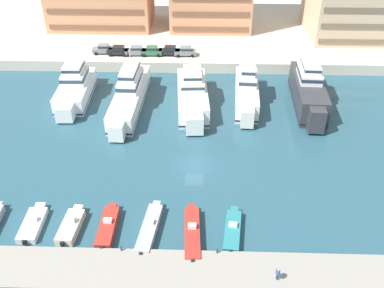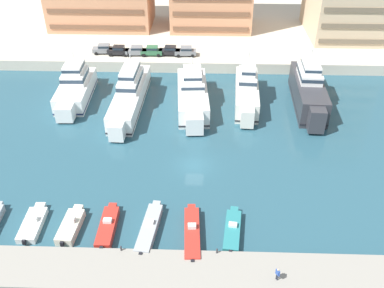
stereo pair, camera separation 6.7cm
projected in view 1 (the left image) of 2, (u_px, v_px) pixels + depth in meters
ground_plane at (194, 165)px, 57.64m from camera, size 400.00×400.00×0.00m
quay_promenade at (201, 9)px, 108.88m from camera, size 180.00×70.00×2.04m
pier_dock at (190, 273)px, 42.61m from camera, size 120.00×5.10×0.87m
yacht_white_far_left at (75, 88)px, 71.62m from camera, size 5.24×15.83×7.68m
yacht_white_left at (130, 93)px, 69.71m from camera, size 4.69×21.70×7.94m
yacht_white_mid_left at (192, 94)px, 69.55m from camera, size 5.76×18.04×7.63m
yacht_ivory_center_left at (247, 90)px, 70.32m from camera, size 4.47×16.61×8.17m
yacht_charcoal_center at (308, 90)px, 69.58m from camera, size 4.97×18.37×8.76m
motorboat_white_mid_left at (33, 224)px, 48.20m from camera, size 2.21×6.25×1.23m
motorboat_cream_center_left at (71, 226)px, 47.74m from camera, size 2.23×6.01×1.61m
motorboat_red_center at (108, 227)px, 47.64m from camera, size 1.71×6.92×1.42m
motorboat_grey_center_right at (150, 228)px, 47.44m from camera, size 2.46×8.22×1.37m
motorboat_red_mid_right at (192, 233)px, 46.80m from camera, size 1.99×8.48×1.51m
motorboat_teal_right at (233, 230)px, 47.32m from camera, size 2.33×7.00×1.21m
car_grey_far_left at (103, 49)px, 82.87m from camera, size 4.20×2.12×1.80m
car_black_left at (118, 50)px, 82.23m from camera, size 4.15×2.01×1.80m
car_grey_mid_left at (136, 50)px, 82.15m from camera, size 4.17×2.06×1.80m
car_green_center_left at (152, 51)px, 82.10m from camera, size 4.13×1.98×1.80m
car_black_center at (170, 50)px, 82.15m from camera, size 4.16×2.03×1.80m
car_grey_center_right at (185, 51)px, 81.93m from camera, size 4.17×2.07×1.80m
pedestrian_near_edge at (278, 273)px, 40.95m from camera, size 0.40×0.51×1.54m
bollard_west at (121, 248)px, 44.24m from camera, size 0.20×0.20×0.61m
bollard_west_mid at (217, 251)px, 43.99m from camera, size 0.20×0.20×0.61m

